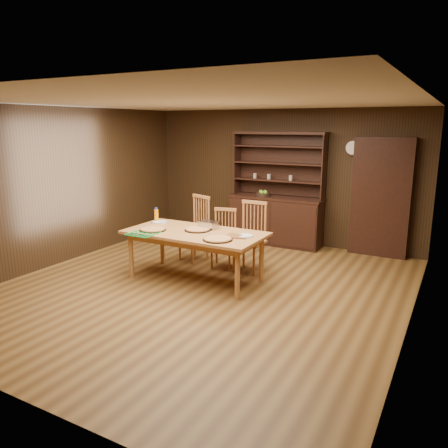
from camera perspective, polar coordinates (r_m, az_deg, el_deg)
The scene contains 20 objects.
floor at distance 6.38m, azimuth -2.76°, elevation -8.32°, with size 6.00×6.00×0.00m, color brown.
room_shell at distance 6.00m, azimuth -2.93°, elevation 5.88°, with size 6.00×6.00×6.00m.
china_hutch at distance 8.59m, azimuth 6.83°, elevation 1.30°, with size 1.84×0.52×2.17m.
doorway at distance 8.16m, azimuth 19.79°, elevation 3.25°, with size 1.00×0.18×2.10m, color black.
wall_clock at distance 8.23m, azimuth 16.49°, elevation 9.53°, with size 0.30×0.05×0.30m.
dining_table at distance 6.52m, azimuth -3.80°, elevation -1.62°, with size 2.07×1.04×0.75m.
chair_left at distance 7.55m, azimuth -3.55°, elevation -0.24°, with size 0.58×0.57×1.12m.
chair_center at distance 7.21m, azimuth -0.00°, elevation -1.57°, with size 0.47×0.45×0.96m.
chair_right at distance 7.00m, azimuth 3.58°, elevation -1.31°, with size 0.47×0.45×1.12m.
pizza_left at distance 6.64m, azimuth -9.29°, elevation -0.69°, with size 0.40×0.40×0.04m.
pizza_right at distance 6.01m, azimuth -0.83°, elevation -1.96°, with size 0.42×0.42×0.04m.
pizza_center at distance 6.57m, azimuth -3.46°, elevation -0.70°, with size 0.40×0.40×0.04m.
cooling_rack at distance 6.46m, azimuth -10.53°, elevation -1.20°, with size 0.38×0.38×0.02m, color #0DAD4A, non-canonical shape.
plate_left at distance 7.18m, azimuth -8.41°, elevation 0.29°, with size 0.26×0.26×0.02m.
plate_right at distance 6.23m, azimuth 2.70°, elevation -1.52°, with size 0.25×0.25×0.02m.
foil_dish at distance 6.69m, azimuth -2.03°, elevation -0.10°, with size 0.28×0.20×0.11m, color white.
juice_bottle at distance 7.23m, azimuth -8.83°, elevation 1.17°, with size 0.07×0.07×0.23m.
pot_holder_a at distance 6.16m, azimuth 2.08°, elevation -1.70°, with size 0.19×0.19×0.01m, color #B1141B.
pot_holder_b at distance 6.22m, azimuth 1.23°, elevation -1.53°, with size 0.21×0.21×0.02m, color #B1141B.
fruit_bowl at distance 8.56m, azimuth 5.13°, elevation 3.94°, with size 0.28×0.28×0.12m.
Camera 1 is at (3.13, -5.06, 2.31)m, focal length 35.00 mm.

